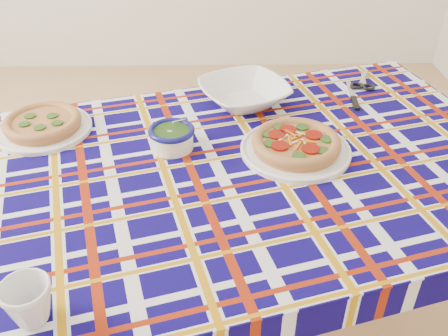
{
  "coord_description": "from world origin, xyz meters",
  "views": [
    {
      "loc": [
        0.5,
        -1.18,
        1.38
      ],
      "look_at": [
        0.52,
        -0.21,
        0.69
      ],
      "focal_mm": 40.0,
      "sensor_mm": 36.0,
      "label": 1
    }
  ],
  "objects_px": {
    "main_focaccia_plate": "(296,143)",
    "serving_bowl": "(244,93)",
    "mug": "(29,303)",
    "pesto_bowl": "(172,136)",
    "dining_table": "(242,186)"
  },
  "relations": [
    {
      "from": "main_focaccia_plate",
      "to": "serving_bowl",
      "type": "height_order",
      "value": "serving_bowl"
    },
    {
      "from": "serving_bowl",
      "to": "mug",
      "type": "height_order",
      "value": "mug"
    },
    {
      "from": "main_focaccia_plate",
      "to": "serving_bowl",
      "type": "relative_size",
      "value": 1.14
    },
    {
      "from": "pesto_bowl",
      "to": "serving_bowl",
      "type": "height_order",
      "value": "pesto_bowl"
    },
    {
      "from": "main_focaccia_plate",
      "to": "pesto_bowl",
      "type": "relative_size",
      "value": 2.42
    },
    {
      "from": "main_focaccia_plate",
      "to": "serving_bowl",
      "type": "distance_m",
      "value": 0.3
    },
    {
      "from": "dining_table",
      "to": "mug",
      "type": "height_order",
      "value": "mug"
    },
    {
      "from": "serving_bowl",
      "to": "mug",
      "type": "distance_m",
      "value": 0.88
    },
    {
      "from": "dining_table",
      "to": "main_focaccia_plate",
      "type": "height_order",
      "value": "main_focaccia_plate"
    },
    {
      "from": "dining_table",
      "to": "serving_bowl",
      "type": "bearing_deg",
      "value": 70.67
    },
    {
      "from": "main_focaccia_plate",
      "to": "pesto_bowl",
      "type": "distance_m",
      "value": 0.32
    },
    {
      "from": "dining_table",
      "to": "pesto_bowl",
      "type": "distance_m",
      "value": 0.22
    },
    {
      "from": "main_focaccia_plate",
      "to": "pesto_bowl",
      "type": "height_order",
      "value": "pesto_bowl"
    },
    {
      "from": "main_focaccia_plate",
      "to": "serving_bowl",
      "type": "bearing_deg",
      "value": 113.18
    },
    {
      "from": "serving_bowl",
      "to": "mug",
      "type": "bearing_deg",
      "value": -117.19
    }
  ]
}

